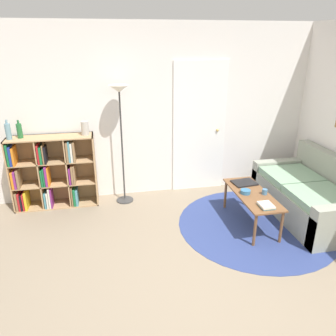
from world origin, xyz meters
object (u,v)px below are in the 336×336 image
(bookshelf, at_px, (50,173))
(bottle_middle, at_px, (19,131))
(cup, at_px, (265,192))
(floor_lamp, at_px, (120,107))
(vase_on_shelf, at_px, (85,128))
(bottle_left, at_px, (8,131))
(bowl, at_px, (245,192))
(couch, at_px, (312,197))
(coffee_table, at_px, (252,197))
(laptop, at_px, (244,183))

(bookshelf, height_order, bottle_middle, bottle_middle)
(bookshelf, xyz_separation_m, cup, (2.82, -1.15, -0.03))
(floor_lamp, relative_size, vase_on_shelf, 8.98)
(bottle_left, bearing_deg, bowl, -18.86)
(couch, xyz_separation_m, cup, (-0.81, -0.12, 0.21))
(vase_on_shelf, bearing_deg, bowl, -27.74)
(coffee_table, height_order, laptop, laptop)
(bookshelf, height_order, bowl, bookshelf)
(floor_lamp, xyz_separation_m, couch, (2.57, -0.96, -1.17))
(bookshelf, distance_m, cup, 3.04)
(laptop, relative_size, bottle_middle, 1.38)
(bookshelf, bearing_deg, bottle_middle, 178.77)
(bottle_left, height_order, vase_on_shelf, bottle_left)
(bookshelf, xyz_separation_m, vase_on_shelf, (0.55, -0.01, 0.65))
(cup, bearing_deg, bookshelf, 157.83)
(laptop, xyz_separation_m, bottle_left, (-3.16, 0.73, 0.72))
(bottle_middle, bearing_deg, coffee_table, -20.04)
(coffee_table, distance_m, bowl, 0.12)
(bottle_middle, bearing_deg, floor_lamp, -3.29)
(couch, relative_size, laptop, 4.91)
(bowl, relative_size, bottle_left, 0.48)
(cup, xyz_separation_m, bottle_left, (-3.28, 1.11, 0.69))
(couch, distance_m, coffee_table, 0.96)
(cup, bearing_deg, bottle_left, 161.27)
(couch, xyz_separation_m, bowl, (-1.05, -0.05, 0.20))
(bookshelf, relative_size, vase_on_shelf, 6.08)
(bowl, relative_size, cup, 1.79)
(laptop, height_order, cup, cup)
(coffee_table, bearing_deg, laptop, 85.89)
(coffee_table, distance_m, cup, 0.18)
(coffee_table, distance_m, laptop, 0.33)
(bottle_left, bearing_deg, vase_on_shelf, 1.60)
(laptop, distance_m, cup, 0.40)
(floor_lamp, distance_m, bottle_left, 1.54)
(laptop, bearing_deg, couch, -15.55)
(bottle_middle, bearing_deg, laptop, -14.40)
(coffee_table, distance_m, bottle_middle, 3.29)
(bowl, bearing_deg, bottle_middle, 159.57)
(laptop, bearing_deg, bowl, -111.02)
(bottle_left, bearing_deg, couch, -13.62)
(bottle_middle, bearing_deg, vase_on_shelf, -1.03)
(bottle_left, bearing_deg, coffee_table, -18.53)
(laptop, height_order, bottle_left, bottle_left)
(coffee_table, xyz_separation_m, cup, (0.14, -0.06, 0.09))
(coffee_table, xyz_separation_m, bottle_middle, (-3.00, 1.10, 0.77))
(bookshelf, relative_size, laptop, 3.43)
(couch, distance_m, vase_on_shelf, 3.36)
(coffee_table, xyz_separation_m, bowl, (-0.09, 0.01, 0.08))
(bowl, bearing_deg, cup, -17.01)
(bookshelf, bearing_deg, bottle_left, -175.41)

